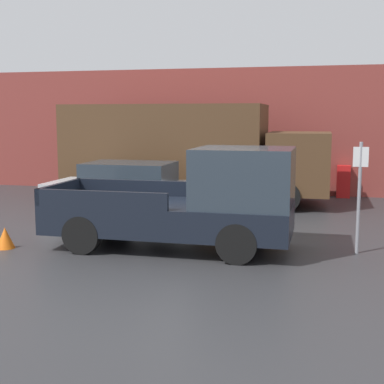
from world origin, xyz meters
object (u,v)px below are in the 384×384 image
delivery_truck (186,150)px  parking_sign (359,191)px  car (127,189)px  pickup_truck (195,203)px  newspaper_box (343,181)px  traffic_cone (5,238)px

delivery_truck → parking_sign: delivery_truck is taller
car → parking_sign: 6.55m
pickup_truck → car: size_ratio=1.21×
pickup_truck → delivery_truck: 6.41m
car → newspaper_box: size_ratio=3.82×
car → traffic_cone: bearing=-107.9°
pickup_truck → parking_sign: 3.36m
parking_sign → newspaper_box: bearing=90.1°
car → traffic_cone: car is taller
newspaper_box → traffic_cone: bearing=-128.2°
parking_sign → traffic_cone: bearing=-169.5°
pickup_truck → traffic_cone: (-3.95, -0.86, -0.77)m
car → traffic_cone: size_ratio=9.44×
pickup_truck → parking_sign: parking_sign is taller
newspaper_box → traffic_cone: 11.73m
car → pickup_truck: bearing=-49.0°
car → traffic_cone: (-1.27, -3.93, -0.56)m
pickup_truck → delivery_truck: (-1.76, 6.13, 0.71)m
newspaper_box → traffic_cone: (-7.25, -9.22, -0.33)m
pickup_truck → parking_sign: (3.31, 0.49, 0.29)m
delivery_truck → newspaper_box: size_ratio=7.59×
delivery_truck → parking_sign: 7.60m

